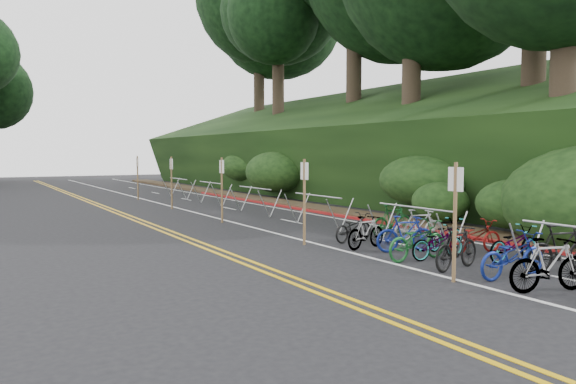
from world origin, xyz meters
TOP-DOWN VIEW (x-y plane):
  - ground at (0.00, 0.00)m, footprint 120.00×120.00m
  - road_markings at (0.63, 10.10)m, footprint 7.47×80.00m
  - red_curb at (5.70, 12.00)m, footprint 0.25×28.00m
  - embankment at (12.96, 19.04)m, footprint 14.30×48.14m
  - bike_racks_rest at (3.00, 13.00)m, footprint 1.14×23.00m
  - signpost_near at (0.81, -0.56)m, footprint 0.08×0.40m
  - signposts_rest at (0.60, 14.00)m, footprint 0.08×18.40m
  - bike_front at (1.80, 1.60)m, footprint 0.77×1.94m
  - bike_valet at (2.93, 0.71)m, footprint 3.37×9.70m

SIDE VIEW (x-z plane):
  - ground at x=0.00m, z-range 0.00..0.00m
  - road_markings at x=0.63m, z-range 0.00..0.01m
  - red_curb at x=5.70m, z-range 0.00..0.10m
  - bike_valet at x=2.93m, z-range -0.06..1.03m
  - bike_front at x=1.80m, z-range 0.00..1.00m
  - bike_racks_rest at x=3.00m, z-range 0.27..1.44m
  - signpost_near at x=0.81m, z-range 0.18..2.66m
  - signposts_rest at x=0.60m, z-range 0.18..2.68m
  - embankment at x=12.96m, z-range -1.99..7.12m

